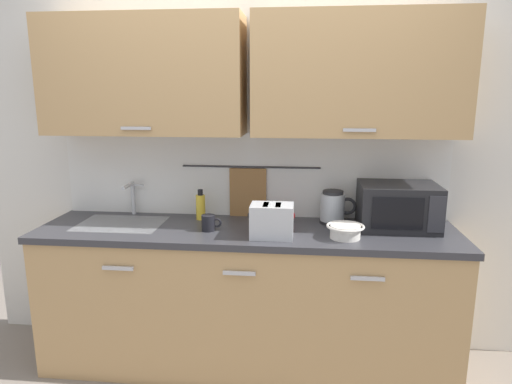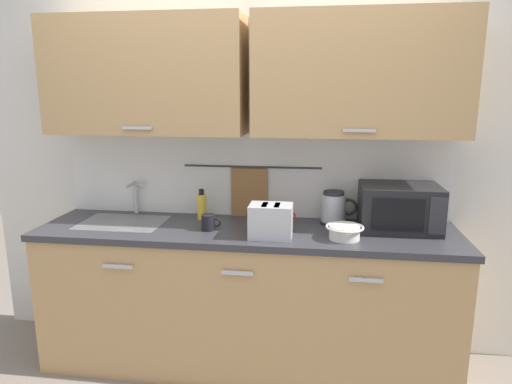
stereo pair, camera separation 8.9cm
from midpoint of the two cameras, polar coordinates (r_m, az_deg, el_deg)
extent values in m
cube|color=tan|center=(2.93, -2.09, -13.41)|extent=(2.50, 0.60, 0.86)
cube|color=#B7B7BC|center=(2.71, -17.85, -9.09)|extent=(0.18, 0.02, 0.02)
cube|color=#B7B7BC|center=(2.52, -3.15, -10.14)|extent=(0.18, 0.02, 0.02)
cube|color=#B7B7BC|center=(2.51, 12.82, -10.54)|extent=(0.18, 0.02, 0.02)
cube|color=#333338|center=(2.76, -2.16, -4.98)|extent=(2.53, 0.63, 0.04)
cube|color=#9EA0A5|center=(3.00, -17.36, -4.62)|extent=(0.52, 0.38, 0.09)
cube|color=silver|center=(3.00, -1.33, 3.69)|extent=(3.70, 0.06, 2.50)
cube|color=silver|center=(2.97, -1.41, 2.15)|extent=(2.50, 0.01, 0.55)
cube|color=tan|center=(2.93, -14.80, 13.89)|extent=(1.22, 0.33, 0.70)
cube|color=#B7B7BC|center=(2.77, -15.73, 7.71)|extent=(0.18, 0.01, 0.02)
cube|color=tan|center=(2.76, 11.79, 14.14)|extent=(1.22, 0.33, 0.70)
cube|color=#B7B7BC|center=(2.59, 11.87, 7.61)|extent=(0.18, 0.01, 0.02)
cylinder|color=#333338|center=(2.95, -1.55, 3.16)|extent=(0.90, 0.01, 0.01)
cube|color=olive|center=(2.99, -1.87, -0.25)|extent=(0.24, 0.02, 0.34)
cylinder|color=#B2B5BA|center=(3.17, -15.92, -0.74)|extent=(0.03, 0.03, 0.22)
cylinder|color=#B2B5BA|center=(3.07, -16.58, 0.74)|extent=(0.02, 0.16, 0.02)
cube|color=#B2B5BA|center=(3.13, -15.34, 0.84)|extent=(0.07, 0.02, 0.01)
cube|color=black|center=(2.85, 16.50, -1.71)|extent=(0.46, 0.34, 0.27)
cube|color=black|center=(2.68, 16.42, -2.61)|extent=(0.29, 0.01, 0.18)
cube|color=#2D2D33|center=(2.72, 20.86, -2.67)|extent=(0.09, 0.01, 0.21)
cylinder|color=black|center=(2.89, 8.63, -3.69)|extent=(0.16, 0.16, 0.02)
cylinder|color=#B2B7BC|center=(2.87, 8.69, -1.89)|extent=(0.15, 0.15, 0.17)
cylinder|color=#262628|center=(2.85, 8.75, -0.03)|extent=(0.13, 0.13, 0.02)
torus|color=black|center=(2.87, 10.54, -1.76)|extent=(0.11, 0.02, 0.11)
cylinder|color=yellow|center=(2.95, -7.82, -1.90)|extent=(0.06, 0.06, 0.16)
cylinder|color=black|center=(2.93, -7.88, -0.05)|extent=(0.03, 0.03, 0.04)
cylinder|color=black|center=(2.72, -6.94, -3.87)|extent=(0.08, 0.08, 0.09)
torus|color=black|center=(2.71, -5.87, -3.87)|extent=(0.06, 0.01, 0.06)
cylinder|color=silver|center=(2.61, 10.16, -4.92)|extent=(0.17, 0.17, 0.07)
torus|color=silver|center=(2.60, 10.18, -4.25)|extent=(0.21, 0.21, 0.01)
cube|color=#B7BABF|center=(2.57, 1.00, -3.64)|extent=(0.24, 0.17, 0.19)
cube|color=black|center=(2.55, 0.23, -1.70)|extent=(0.03, 0.12, 0.01)
cube|color=black|center=(2.54, 1.80, -1.74)|extent=(0.03, 0.12, 0.01)
cube|color=black|center=(2.57, -1.84, -2.95)|extent=(0.02, 0.02, 0.02)
cylinder|color=red|center=(2.85, 2.45, -2.99)|extent=(0.08, 0.08, 0.09)
torus|color=red|center=(2.85, 3.50, -2.98)|extent=(0.06, 0.01, 0.06)
camera|label=1|loc=(0.04, -90.94, -0.21)|focal=31.90mm
camera|label=2|loc=(0.04, 89.06, 0.21)|focal=31.90mm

